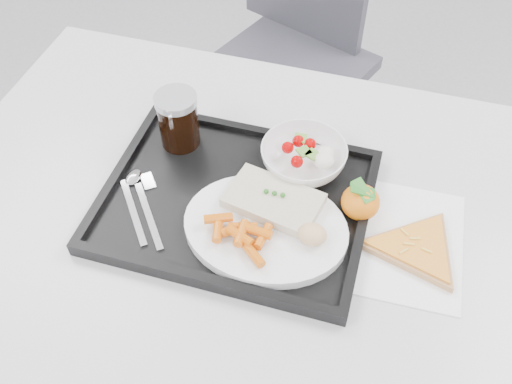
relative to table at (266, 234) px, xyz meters
name	(u,v)px	position (x,y,z in m)	size (l,w,h in m)	color
table	(266,234)	(0.00, 0.00, 0.00)	(1.20, 0.80, 0.75)	#B3B3B6
chair	(294,30)	(-0.15, 0.85, -0.15)	(0.54, 0.55, 0.93)	#34333B
tray	(236,202)	(-0.05, 0.00, 0.08)	(0.45, 0.35, 0.03)	black
dinner_plate	(266,228)	(0.01, -0.05, 0.09)	(0.27, 0.27, 0.02)	white
fish_fillet	(274,200)	(0.01, -0.01, 0.11)	(0.17, 0.12, 0.03)	beige
bread_roll	(312,234)	(0.09, -0.06, 0.12)	(0.06, 0.05, 0.03)	#E0C484
salad_bowl	(304,157)	(0.04, 0.10, 0.11)	(0.15, 0.15, 0.05)	white
cola_glass	(178,119)	(-0.20, 0.10, 0.14)	(0.08, 0.08, 0.11)	black
cutlery	(139,198)	(-0.21, -0.05, 0.08)	(0.13, 0.16, 0.01)	silver
napkin	(385,237)	(0.20, 0.00, 0.07)	(0.26, 0.25, 0.00)	white
tangerine	(360,202)	(0.15, 0.03, 0.10)	(0.08, 0.08, 0.07)	#FF9D00
pizza_slice	(416,248)	(0.25, -0.01, 0.08)	(0.23, 0.23, 0.02)	tan
carrot_pile	(241,233)	(-0.02, -0.09, 0.11)	(0.12, 0.08, 0.02)	#CF5C0C
salad_contents	(315,155)	(0.06, 0.11, 0.12)	(0.10, 0.08, 0.03)	#A20000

